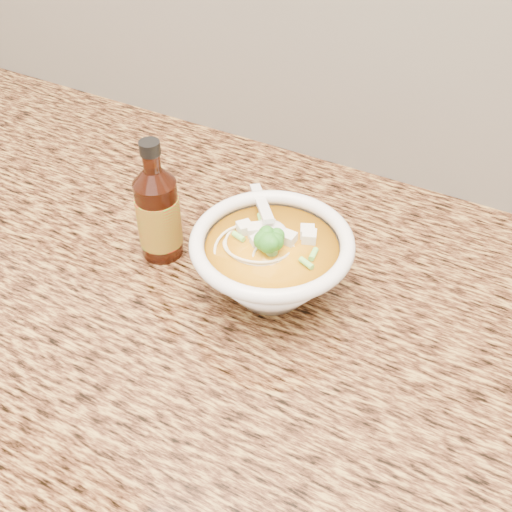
% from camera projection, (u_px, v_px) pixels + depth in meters
% --- Properties ---
extents(cabinet, '(4.00, 0.65, 0.86)m').
position_uv_depth(cabinet, '(264.00, 500.00, 1.06)').
color(cabinet, '#381D10').
rests_on(cabinet, ground).
extents(counter_slab, '(4.00, 0.68, 0.04)m').
position_uv_depth(counter_slab, '(267.00, 315.00, 0.76)').
color(counter_slab, olive).
rests_on(counter_slab, cabinet).
extents(soup_bowl, '(0.18, 0.19, 0.10)m').
position_uv_depth(soup_bowl, '(271.00, 264.00, 0.73)').
color(soup_bowl, white).
rests_on(soup_bowl, counter_slab).
extents(hot_sauce_bottle, '(0.07, 0.07, 0.16)m').
position_uv_depth(hot_sauce_bottle, '(158.00, 214.00, 0.77)').
color(hot_sauce_bottle, '#391207').
rests_on(hot_sauce_bottle, counter_slab).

